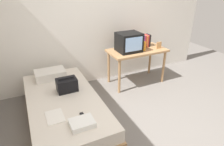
# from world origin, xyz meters

# --- Properties ---
(ground_plane) EXTENTS (8.00, 8.00, 0.00)m
(ground_plane) POSITION_xyz_m (0.00, 0.00, 0.00)
(ground_plane) COLOR slate
(wall_back) EXTENTS (5.20, 0.10, 2.60)m
(wall_back) POSITION_xyz_m (0.00, 2.00, 1.30)
(wall_back) COLOR silver
(wall_back) RESTS_ON ground
(bed) EXTENTS (1.00, 2.00, 0.46)m
(bed) POSITION_xyz_m (-0.98, 0.81, 0.23)
(bed) COLOR #9E754C
(bed) RESTS_ON ground
(desk) EXTENTS (1.16, 0.60, 0.73)m
(desk) POSITION_xyz_m (0.69, 1.50, 0.64)
(desk) COLOR #9E754C
(desk) RESTS_ON ground
(tv) EXTENTS (0.44, 0.39, 0.36)m
(tv) POSITION_xyz_m (0.48, 1.50, 0.91)
(tv) COLOR black
(tv) RESTS_ON desk
(water_bottle) EXTENTS (0.08, 0.08, 0.18)m
(water_bottle) POSITION_xyz_m (0.77, 1.40, 0.82)
(water_bottle) COLOR orange
(water_bottle) RESTS_ON desk
(book_row) EXTENTS (0.17, 0.17, 0.25)m
(book_row) POSITION_xyz_m (0.95, 1.62, 0.85)
(book_row) COLOR #7A3D89
(book_row) RESTS_ON desk
(picture_frame) EXTENTS (0.11, 0.02, 0.14)m
(picture_frame) POSITION_xyz_m (1.11, 1.37, 0.80)
(picture_frame) COLOR #B27F4C
(picture_frame) RESTS_ON desk
(pillow) EXTENTS (0.50, 0.32, 0.14)m
(pillow) POSITION_xyz_m (-1.03, 1.53, 0.53)
(pillow) COLOR silver
(pillow) RESTS_ON bed
(handbag) EXTENTS (0.30, 0.20, 0.23)m
(handbag) POSITION_xyz_m (-0.87, 0.98, 0.56)
(handbag) COLOR black
(handbag) RESTS_ON bed
(magazine) EXTENTS (0.21, 0.29, 0.01)m
(magazine) POSITION_xyz_m (-1.17, 0.43, 0.46)
(magazine) COLOR white
(magazine) RESTS_ON bed
(remote_dark) EXTENTS (0.04, 0.16, 0.02)m
(remote_dark) POSITION_xyz_m (-0.86, 0.26, 0.47)
(remote_dark) COLOR black
(remote_dark) RESTS_ON bed
(folded_towel) EXTENTS (0.28, 0.22, 0.06)m
(folded_towel) POSITION_xyz_m (-0.91, 0.13, 0.49)
(folded_towel) COLOR white
(folded_towel) RESTS_ON bed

